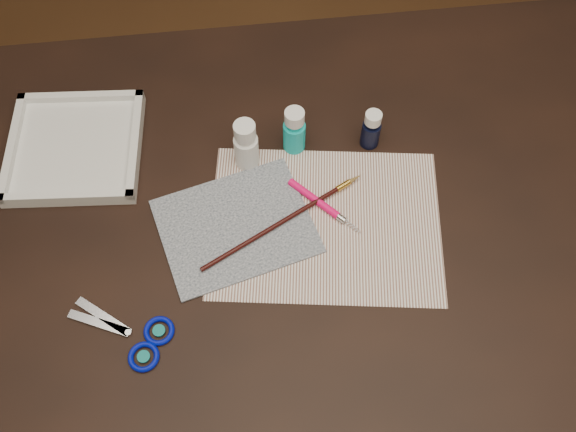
{
  "coord_description": "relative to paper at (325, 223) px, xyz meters",
  "views": [
    {
      "loc": [
        -0.05,
        -0.46,
        1.63
      ],
      "look_at": [
        0.0,
        0.0,
        0.8
      ],
      "focal_mm": 40.0,
      "sensor_mm": 36.0,
      "label": 1
    }
  ],
  "objects": [
    {
      "name": "ground",
      "position": [
        -0.06,
        -0.01,
        -0.76
      ],
      "size": [
        3.5,
        3.5,
        0.02
      ],
      "primitive_type": "cube",
      "color": "#422614",
      "rests_on": "ground"
    },
    {
      "name": "table",
      "position": [
        -0.06,
        -0.01,
        -0.38
      ],
      "size": [
        1.3,
        0.9,
        0.75
      ],
      "primitive_type": "cube",
      "color": "black",
      "rests_on": "ground"
    },
    {
      "name": "paper",
      "position": [
        0.0,
        0.0,
        0.0
      ],
      "size": [
        0.4,
        0.32,
        0.0
      ],
      "primitive_type": "cube",
      "rotation": [
        0.0,
        0.0,
        -0.15
      ],
      "color": "white",
      "rests_on": "table"
    },
    {
      "name": "canvas",
      "position": [
        -0.14,
        0.01,
        0.0
      ],
      "size": [
        0.27,
        0.24,
        0.0
      ],
      "primitive_type": "cube",
      "rotation": [
        0.0,
        0.0,
        0.25
      ],
      "color": "black",
      "rests_on": "paper"
    },
    {
      "name": "paint_bottle_white",
      "position": [
        -0.11,
        0.13,
        0.05
      ],
      "size": [
        0.04,
        0.04,
        0.1
      ],
      "primitive_type": "cylinder",
      "rotation": [
        0.0,
        0.0,
        -0.02
      ],
      "color": "white",
      "rests_on": "table"
    },
    {
      "name": "paint_bottle_cyan",
      "position": [
        -0.03,
        0.15,
        0.04
      ],
      "size": [
        0.05,
        0.05,
        0.09
      ],
      "primitive_type": "cylinder",
      "rotation": [
        0.0,
        0.0,
        0.3
      ],
      "color": "#0FB7BA",
      "rests_on": "table"
    },
    {
      "name": "paint_bottle_navy",
      "position": [
        0.1,
        0.14,
        0.04
      ],
      "size": [
        0.03,
        0.03,
        0.08
      ],
      "primitive_type": "cylinder",
      "rotation": [
        0.0,
        0.0,
        0.05
      ],
      "color": "black",
      "rests_on": "table"
    },
    {
      "name": "paintbrush",
      "position": [
        -0.06,
        0.01,
        0.01
      ],
      "size": [
        0.27,
        0.15,
        0.01
      ],
      "primitive_type": null,
      "rotation": [
        0.0,
        0.0,
        0.48
      ],
      "color": "black",
      "rests_on": "canvas"
    },
    {
      "name": "craft_knife",
      "position": [
        0.0,
        0.03,
        0.01
      ],
      "size": [
        0.11,
        0.12,
        0.01
      ],
      "primitive_type": null,
      "rotation": [
        0.0,
        0.0,
        -0.83
      ],
      "color": "#F80A61",
      "rests_on": "paper"
    },
    {
      "name": "scissors",
      "position": [
        -0.32,
        -0.14,
        0.0
      ],
      "size": [
        0.19,
        0.15,
        0.01
      ],
      "primitive_type": null,
      "rotation": [
        0.0,
        0.0,
        2.71
      ],
      "color": "silver",
      "rests_on": "table"
    },
    {
      "name": "palette_tray",
      "position": [
        -0.39,
        0.18,
        0.01
      ],
      "size": [
        0.23,
        0.23,
        0.03
      ],
      "primitive_type": "cube",
      "rotation": [
        0.0,
        0.0,
        -0.08
      ],
      "color": "silver",
      "rests_on": "table"
    }
  ]
}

